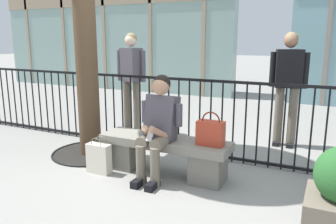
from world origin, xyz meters
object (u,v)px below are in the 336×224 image
Objects in this scene: stone_bench at (164,152)px; seated_person_with_phone at (158,124)px; handbag_on_bench at (211,133)px; bystander_further_back at (288,81)px; shopping_bag at (99,158)px; bystander_at_railing at (131,75)px.

stone_bench is 0.40m from seated_person_with_phone.
handbag_on_bench is 1.96m from bystander_further_back.
shopping_bag is 2.97m from bystander_further_back.
seated_person_with_phone is 0.87m from shopping_bag.
bystander_at_railing is (-1.94, 1.45, 0.41)m from handbag_on_bench.
handbag_on_bench is 0.22× the size of bystander_further_back.
seated_person_with_phone is 2.30m from bystander_further_back.
bystander_further_back is at bearing 48.83° from shopping_bag.
bystander_further_back is (1.88, 2.15, 0.81)m from shopping_bag.
bystander_further_back is (1.15, 1.82, 0.73)m from stone_bench.
bystander_at_railing reaches higher than seated_person_with_phone.
handbag_on_bench is at bearing -36.88° from bystander_at_railing.
bystander_at_railing is at bearing -171.45° from bystander_further_back.
bystander_at_railing is 2.53m from bystander_further_back.
bystander_at_railing is (-1.34, 1.57, 0.35)m from seated_person_with_phone.
handbag_on_bench reaches higher than shopping_bag.
bystander_further_back reaches higher than seated_person_with_phone.
bystander_at_railing is at bearing 130.51° from seated_person_with_phone.
stone_bench is 0.94× the size of bystander_further_back.
seated_person_with_phone reaches higher than stone_bench.
seated_person_with_phone is at bearing -168.71° from handbag_on_bench.
bystander_at_railing is at bearing 133.24° from stone_bench.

